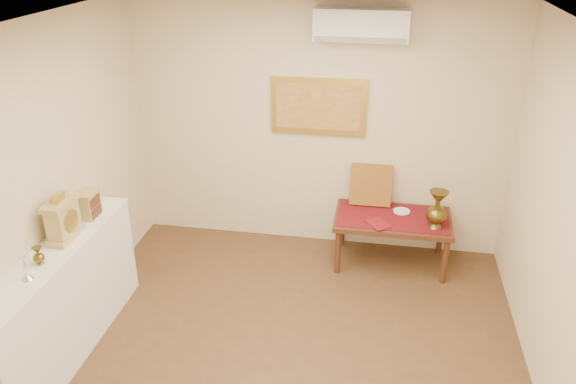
% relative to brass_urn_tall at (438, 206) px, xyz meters
% --- Properties ---
extents(floor, '(4.50, 4.50, 0.00)m').
position_rel_brass_urn_tall_xyz_m(floor, '(-1.27, -1.73, -0.80)').
color(floor, brown).
rests_on(floor, ground).
extents(ceiling, '(4.50, 4.50, 0.00)m').
position_rel_brass_urn_tall_xyz_m(ceiling, '(-1.27, -1.73, 1.90)').
color(ceiling, silver).
rests_on(ceiling, ground).
extents(wall_back, '(4.00, 0.02, 2.70)m').
position_rel_brass_urn_tall_xyz_m(wall_back, '(-1.27, 0.52, 0.55)').
color(wall_back, beige).
rests_on(wall_back, ground).
extents(wall_left, '(0.02, 4.50, 2.70)m').
position_rel_brass_urn_tall_xyz_m(wall_left, '(-3.27, -1.73, 0.55)').
color(wall_left, beige).
rests_on(wall_left, ground).
extents(candlestick, '(0.09, 0.09, 0.19)m').
position_rel_brass_urn_tall_xyz_m(candlestick, '(-3.06, -2.09, 0.28)').
color(candlestick, silver).
rests_on(candlestick, display_ledge).
extents(brass_urn_small, '(0.09, 0.09, 0.19)m').
position_rel_brass_urn_tall_xyz_m(brass_urn_small, '(-3.09, -1.89, 0.28)').
color(brass_urn_small, brown).
rests_on(brass_urn_small, display_ledge).
extents(table_cloth, '(1.14, 0.59, 0.01)m').
position_rel_brass_urn_tall_xyz_m(table_cloth, '(-0.42, 0.15, -0.24)').
color(table_cloth, maroon).
rests_on(table_cloth, low_table).
extents(brass_urn_tall, '(0.21, 0.21, 0.48)m').
position_rel_brass_urn_tall_xyz_m(brass_urn_tall, '(0.00, 0.00, 0.00)').
color(brass_urn_tall, brown).
rests_on(brass_urn_tall, table_cloth).
extents(plate, '(0.18, 0.18, 0.01)m').
position_rel_brass_urn_tall_xyz_m(plate, '(-0.33, 0.28, -0.23)').
color(plate, white).
rests_on(plate, table_cloth).
extents(menu, '(0.29, 0.31, 0.01)m').
position_rel_brass_urn_tall_xyz_m(menu, '(-0.56, -0.04, -0.23)').
color(menu, maroon).
rests_on(menu, table_cloth).
extents(cushion, '(0.44, 0.19, 0.45)m').
position_rel_brass_urn_tall_xyz_m(cushion, '(-0.67, 0.42, -0.02)').
color(cushion, maroon).
rests_on(cushion, table_cloth).
extents(display_ledge, '(0.37, 2.02, 0.98)m').
position_rel_brass_urn_tall_xyz_m(display_ledge, '(-3.09, -1.73, -0.31)').
color(display_ledge, white).
rests_on(display_ledge, floor).
extents(mantel_clock, '(0.17, 0.36, 0.41)m').
position_rel_brass_urn_tall_xyz_m(mantel_clock, '(-3.09, -1.50, 0.36)').
color(mantel_clock, tan).
rests_on(mantel_clock, display_ledge).
extents(wooden_chest, '(0.16, 0.21, 0.24)m').
position_rel_brass_urn_tall_xyz_m(wooden_chest, '(-3.08, -1.12, 0.31)').
color(wooden_chest, tan).
rests_on(wooden_chest, display_ledge).
extents(low_table, '(1.20, 0.70, 0.55)m').
position_rel_brass_urn_tall_xyz_m(low_table, '(-0.42, 0.15, -0.31)').
color(low_table, '#4F2917').
rests_on(low_table, floor).
extents(painting, '(1.00, 0.06, 0.60)m').
position_rel_brass_urn_tall_xyz_m(painting, '(-1.27, 0.49, 0.80)').
color(painting, gold).
rests_on(painting, wall_back).
extents(ac_unit, '(0.90, 0.25, 0.30)m').
position_rel_brass_urn_tall_xyz_m(ac_unit, '(-0.87, 0.39, 1.65)').
color(ac_unit, white).
rests_on(ac_unit, wall_back).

